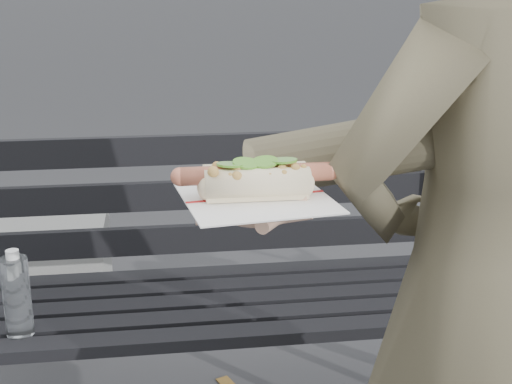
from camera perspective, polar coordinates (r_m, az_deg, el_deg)
The scene contains 3 objects.
park_bench at distance 1.92m, azimuth -4.38°, elevation -6.50°, with size 1.50×0.44×0.88m.
person at distance 1.20m, azimuth 17.61°, elevation -8.42°, with size 0.58×0.38×1.58m, color brown.
held_hotdog at distance 1.03m, azimuth 9.74°, elevation 3.07°, with size 0.62×0.30×0.20m.
Camera 1 is at (-0.04, -0.93, 1.29)m, focal length 50.00 mm.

